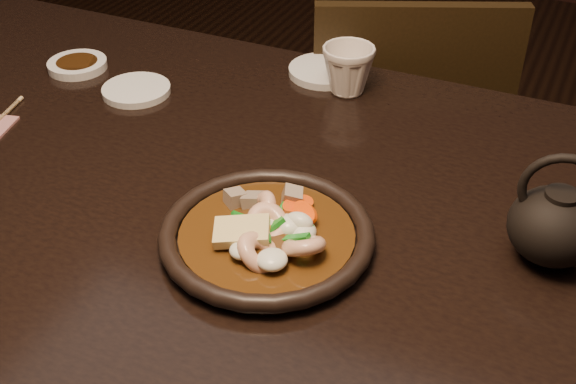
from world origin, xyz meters
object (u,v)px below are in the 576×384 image
at_px(plate, 267,236).
at_px(teapot, 555,223).
at_px(table, 141,210).
at_px(tea_cup, 348,68).
at_px(chair, 397,154).

relative_size(plate, teapot, 1.83).
relative_size(table, tea_cup, 18.18).
bearing_deg(table, tea_cup, 60.12).
distance_m(table, chair, 0.69).
bearing_deg(teapot, tea_cup, 135.55).
relative_size(chair, tea_cup, 9.69).
height_order(plate, tea_cup, tea_cup).
distance_m(chair, plate, 0.76).
distance_m(table, tea_cup, 0.41).
xyz_separation_m(chair, tea_cup, (-0.03, -0.28, 0.33)).
distance_m(plate, teapot, 0.34).
relative_size(plate, tea_cup, 3.04).
height_order(chair, tea_cup, chair).
height_order(table, chair, chair).
xyz_separation_m(table, teapot, (0.57, 0.04, 0.13)).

